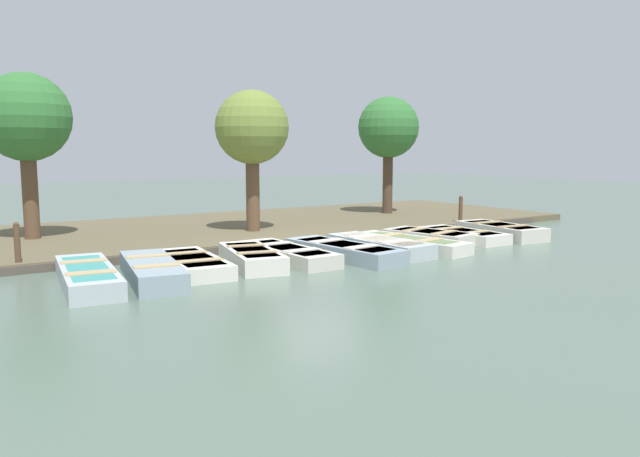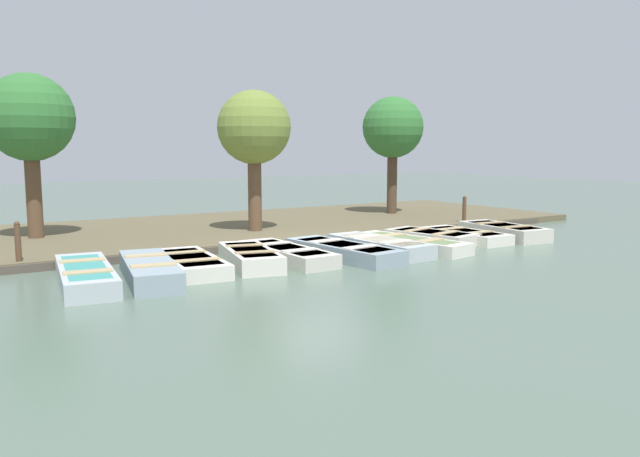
{
  "view_description": "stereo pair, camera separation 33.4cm",
  "coord_description": "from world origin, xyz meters",
  "px_view_note": "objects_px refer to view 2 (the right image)",
  "views": [
    {
      "loc": [
        13.89,
        -9.11,
        2.76
      ],
      "look_at": [
        0.28,
        -0.07,
        0.65
      ],
      "focal_mm": 35.0,
      "sensor_mm": 36.0,
      "label": 1
    },
    {
      "loc": [
        14.07,
        -8.83,
        2.76
      ],
      "look_at": [
        0.28,
        -0.07,
        0.65
      ],
      "focal_mm": 35.0,
      "sensor_mm": 36.0,
      "label": 2
    }
  ],
  "objects_px": {
    "rowboat_5": "(343,251)",
    "rowboat_9": "(465,235)",
    "rowboat_0": "(85,275)",
    "rowboat_4": "(287,253)",
    "rowboat_7": "(410,243)",
    "park_tree_far_left": "(30,120)",
    "park_tree_center": "(393,129)",
    "park_tree_left": "(254,130)",
    "rowboat_10": "(503,231)",
    "rowboat_3": "(250,257)",
    "rowboat_6": "(379,246)",
    "mooring_post_far": "(464,212)",
    "rowboat_1": "(149,270)",
    "rowboat_8": "(431,237)",
    "mooring_post_near": "(18,246)",
    "rowboat_2": "(190,263)"
  },
  "relations": [
    {
      "from": "rowboat_9",
      "to": "mooring_post_near",
      "type": "relative_size",
      "value": 2.49
    },
    {
      "from": "rowboat_2",
      "to": "rowboat_3",
      "type": "distance_m",
      "value": 1.43
    },
    {
      "from": "rowboat_3",
      "to": "rowboat_10",
      "type": "bearing_deg",
      "value": 102.63
    },
    {
      "from": "rowboat_5",
      "to": "park_tree_left",
      "type": "xyz_separation_m",
      "value": [
        -4.55,
        -0.19,
        3.11
      ]
    },
    {
      "from": "rowboat_6",
      "to": "rowboat_5",
      "type": "bearing_deg",
      "value": -86.16
    },
    {
      "from": "rowboat_4",
      "to": "rowboat_0",
      "type": "bearing_deg",
      "value": -89.61
    },
    {
      "from": "rowboat_4",
      "to": "rowboat_8",
      "type": "height_order",
      "value": "rowboat_8"
    },
    {
      "from": "rowboat_0",
      "to": "mooring_post_far",
      "type": "bearing_deg",
      "value": 107.33
    },
    {
      "from": "rowboat_9",
      "to": "rowboat_10",
      "type": "xyz_separation_m",
      "value": [
        0.22,
        1.43,
        0.05
      ]
    },
    {
      "from": "rowboat_7",
      "to": "park_tree_far_left",
      "type": "xyz_separation_m",
      "value": [
        -6.33,
        -8.53,
        3.37
      ]
    },
    {
      "from": "rowboat_9",
      "to": "park_tree_center",
      "type": "bearing_deg",
      "value": 162.33
    },
    {
      "from": "rowboat_0",
      "to": "rowboat_10",
      "type": "distance_m",
      "value": 12.39
    },
    {
      "from": "rowboat_5",
      "to": "rowboat_9",
      "type": "height_order",
      "value": "rowboat_5"
    },
    {
      "from": "rowboat_0",
      "to": "mooring_post_near",
      "type": "relative_size",
      "value": 3.23
    },
    {
      "from": "rowboat_3",
      "to": "rowboat_7",
      "type": "relative_size",
      "value": 0.81
    },
    {
      "from": "rowboat_7",
      "to": "rowboat_4",
      "type": "bearing_deg",
      "value": -104.71
    },
    {
      "from": "rowboat_1",
      "to": "rowboat_3",
      "type": "distance_m",
      "value": 2.53
    },
    {
      "from": "rowboat_9",
      "to": "park_tree_left",
      "type": "xyz_separation_m",
      "value": [
        -3.98,
        -5.01,
        3.15
      ]
    },
    {
      "from": "rowboat_2",
      "to": "mooring_post_near",
      "type": "height_order",
      "value": "mooring_post_near"
    },
    {
      "from": "rowboat_10",
      "to": "mooring_post_far",
      "type": "bearing_deg",
      "value": 169.89
    },
    {
      "from": "rowboat_2",
      "to": "rowboat_8",
      "type": "xyz_separation_m",
      "value": [
        -0.21,
        7.47,
        0.01
      ]
    },
    {
      "from": "rowboat_6",
      "to": "park_tree_center",
      "type": "bearing_deg",
      "value": 135.73
    },
    {
      "from": "rowboat_10",
      "to": "rowboat_9",
      "type": "bearing_deg",
      "value": -93.3
    },
    {
      "from": "rowboat_4",
      "to": "rowboat_7",
      "type": "xyz_separation_m",
      "value": [
        0.33,
        3.7,
        -0.01
      ]
    },
    {
      "from": "rowboat_2",
      "to": "park_tree_center",
      "type": "bearing_deg",
      "value": 124.88
    },
    {
      "from": "mooring_post_far",
      "to": "park_tree_far_left",
      "type": "relative_size",
      "value": 0.23
    },
    {
      "from": "rowboat_0",
      "to": "mooring_post_near",
      "type": "bearing_deg",
      "value": -150.43
    },
    {
      "from": "rowboat_2",
      "to": "park_tree_center",
      "type": "relative_size",
      "value": 0.64
    },
    {
      "from": "rowboat_5",
      "to": "park_tree_far_left",
      "type": "height_order",
      "value": "park_tree_far_left"
    },
    {
      "from": "rowboat_2",
      "to": "rowboat_5",
      "type": "height_order",
      "value": "rowboat_5"
    },
    {
      "from": "rowboat_2",
      "to": "park_tree_left",
      "type": "distance_m",
      "value": 6.24
    },
    {
      "from": "mooring_post_near",
      "to": "rowboat_9",
      "type": "bearing_deg",
      "value": 80.07
    },
    {
      "from": "rowboat_0",
      "to": "rowboat_4",
      "type": "bearing_deg",
      "value": 99.27
    },
    {
      "from": "mooring_post_near",
      "to": "park_tree_far_left",
      "type": "relative_size",
      "value": 0.23
    },
    {
      "from": "rowboat_5",
      "to": "rowboat_0",
      "type": "bearing_deg",
      "value": -99.73
    },
    {
      "from": "rowboat_2",
      "to": "mooring_post_near",
      "type": "xyz_separation_m",
      "value": [
        -2.1,
        -3.27,
        0.4
      ]
    },
    {
      "from": "rowboat_6",
      "to": "mooring_post_far",
      "type": "relative_size",
      "value": 2.87
    },
    {
      "from": "rowboat_10",
      "to": "park_tree_left",
      "type": "xyz_separation_m",
      "value": [
        -4.2,
        -6.44,
        3.1
      ]
    },
    {
      "from": "rowboat_1",
      "to": "rowboat_8",
      "type": "distance_m",
      "value": 8.59
    },
    {
      "from": "rowboat_8",
      "to": "mooring_post_near",
      "type": "height_order",
      "value": "mooring_post_near"
    },
    {
      "from": "rowboat_7",
      "to": "park_tree_center",
      "type": "distance_m",
      "value": 8.22
    },
    {
      "from": "park_tree_far_left",
      "to": "park_tree_center",
      "type": "distance_m",
      "value": 12.85
    },
    {
      "from": "rowboat_9",
      "to": "rowboat_5",
      "type": "bearing_deg",
      "value": -83.22
    },
    {
      "from": "rowboat_4",
      "to": "rowboat_9",
      "type": "bearing_deg",
      "value": 88.93
    },
    {
      "from": "rowboat_3",
      "to": "park_tree_left",
      "type": "bearing_deg",
      "value": 164.87
    },
    {
      "from": "mooring_post_far",
      "to": "rowboat_6",
      "type": "bearing_deg",
      "value": -66.04
    },
    {
      "from": "mooring_post_near",
      "to": "park_tree_far_left",
      "type": "distance_m",
      "value": 4.95
    },
    {
      "from": "rowboat_7",
      "to": "park_tree_left",
      "type": "xyz_separation_m",
      "value": [
        -4.37,
        -2.54,
        3.14
      ]
    },
    {
      "from": "park_tree_center",
      "to": "park_tree_left",
      "type": "bearing_deg",
      "value": -75.33
    },
    {
      "from": "rowboat_3",
      "to": "mooring_post_far",
      "type": "distance_m",
      "value": 9.57
    }
  ]
}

